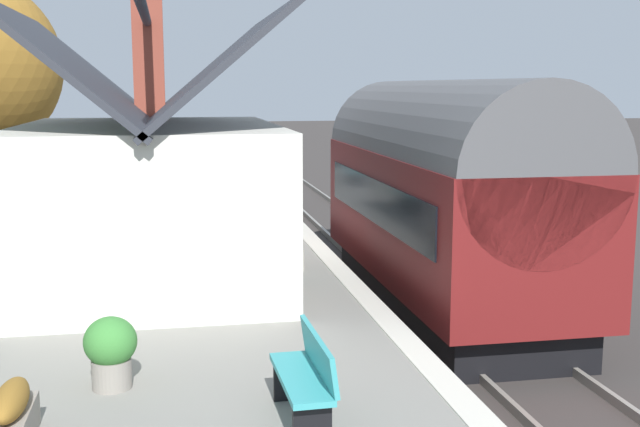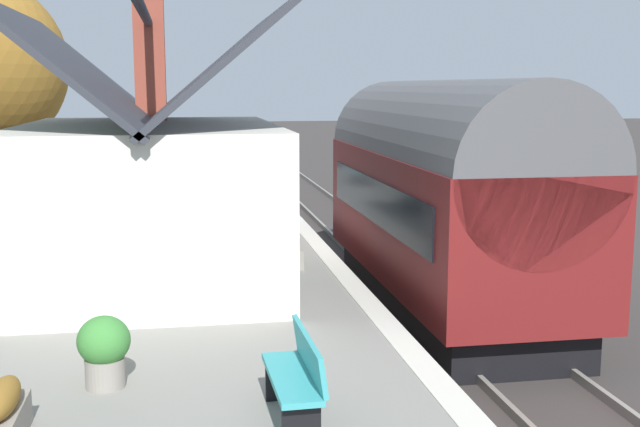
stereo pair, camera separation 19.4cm
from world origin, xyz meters
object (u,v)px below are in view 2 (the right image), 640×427
at_px(train, 446,195).
at_px(planter_corner_building, 104,349).
at_px(bench_by_lamp, 214,173).
at_px(planter_under_sign, 292,250).
at_px(planter_bench_right, 137,182).
at_px(planter_edge_near, 154,196).
at_px(bench_platform_end, 219,199).
at_px(bench_near_building, 297,375).
at_px(planter_edge_far, 3,415).
at_px(planter_by_door, 207,196).
at_px(station_building, 151,192).
at_px(planter_bench_left, 116,189).

distance_m(train, planter_corner_building, 7.88).
relative_size(bench_by_lamp, planter_under_sign, 1.64).
relative_size(train, planter_bench_right, 11.07).
relative_size(train, planter_under_sign, 9.67).
distance_m(train, planter_edge_near, 8.68).
distance_m(planter_corner_building, planter_edge_near, 12.00).
relative_size(bench_platform_end, bench_near_building, 1.00).
distance_m(bench_by_lamp, planter_corner_building, 17.11).
distance_m(planter_under_sign, planter_edge_far, 7.67).
relative_size(planter_by_door, planter_corner_building, 0.93).
bearing_deg(station_building, train, -87.34).
bearing_deg(bench_near_building, planter_by_door, 1.71).
xyz_separation_m(planter_by_door, planter_edge_far, (-13.77, 2.32, -0.09)).
bearing_deg(bench_by_lamp, planter_bench_left, 141.75).
height_order(bench_by_lamp, planter_under_sign, bench_by_lamp).
bearing_deg(planter_bench_left, station_building, -171.44).
bearing_deg(planter_bench_right, bench_by_lamp, -69.28).
height_order(bench_platform_end, bench_by_lamp, same).
xyz_separation_m(bench_by_lamp, planter_bench_left, (-3.56, 2.81, 0.02)).
xyz_separation_m(planter_under_sign, planter_bench_right, (10.60, 3.32, 0.07)).
bearing_deg(planter_bench_right, train, -149.96).
relative_size(station_building, planter_edge_near, 7.40).
distance_m(planter_edge_far, planter_edge_near, 13.31).
relative_size(bench_near_building, planter_by_door, 1.90).
bearing_deg(planter_by_door, planter_bench_left, 68.68).
xyz_separation_m(planter_by_door, planter_edge_near, (-0.50, 1.38, 0.10)).
distance_m(bench_by_lamp, planter_edge_near, 5.30).
height_order(station_building, bench_by_lamp, station_building).
height_order(station_building, planter_under_sign, station_building).
bearing_deg(planter_edge_far, planter_under_sign, -28.18).
xyz_separation_m(bench_near_building, planter_bench_left, (14.69, 2.83, 0.02)).
relative_size(planter_edge_far, planter_bench_right, 1.35).
height_order(planter_bench_right, planter_bench_left, planter_bench_left).
relative_size(bench_by_lamp, planter_edge_far, 1.39).
distance_m(planter_by_door, planter_edge_far, 13.97).
relative_size(bench_platform_end, planter_bench_left, 1.46).
bearing_deg(bench_by_lamp, planter_edge_near, 160.62).
height_order(station_building, planter_bench_right, station_building).
xyz_separation_m(bench_platform_end, planter_bench_left, (2.37, 2.66, 0.02)).
bearing_deg(planter_edge_near, bench_by_lamp, -19.38).
xyz_separation_m(planter_bench_left, planter_edge_near, (-1.45, -1.04, -0.03)).
xyz_separation_m(bench_platform_end, planter_edge_near, (0.93, 1.62, -0.01)).
bearing_deg(planter_edge_far, bench_platform_end, -11.74).
relative_size(bench_platform_end, planter_bench_right, 1.88).
distance_m(station_building, planter_by_door, 7.55).
relative_size(bench_near_building, planter_under_sign, 1.65).
height_order(planter_edge_far, planter_bench_right, planter_bench_right).
bearing_deg(planter_edge_far, station_building, -10.25).
xyz_separation_m(bench_platform_end, bench_by_lamp, (5.93, -0.14, 0.00)).
distance_m(bench_platform_end, planter_by_door, 1.45).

